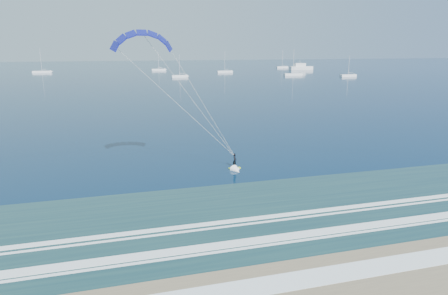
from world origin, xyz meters
TOP-DOWN VIEW (x-y plane):
  - ground at (0.00, 0.00)m, footprint 900.00×900.00m
  - kitesurfer_rig at (1.54, 22.47)m, footprint 16.17×5.95m
  - motor_yacht at (116.95, 228.99)m, footprint 15.94×4.25m
  - sailboat_2 at (-46.53, 240.55)m, footprint 10.69×2.40m
  - sailboat_3 at (26.48, 181.42)m, footprint 8.08×2.40m
  - sailboat_4 at (23.24, 244.96)m, footprint 9.00×2.40m
  - sailboat_5 at (59.12, 213.20)m, footprint 9.36×2.40m
  - sailboat_6 at (87.59, 178.46)m, footprint 10.24×2.40m
  - sailboat_7 at (114.94, 255.20)m, footprint 8.68×2.40m
  - sailboat_8 at (111.46, 162.94)m, footprint 8.56×2.40m

SIDE VIEW (x-z plane):
  - ground at x=0.00m, z-range 0.00..0.00m
  - sailboat_8 at x=111.46m, z-range -4.62..5.95m
  - sailboat_3 at x=26.48m, z-range -4.97..6.33m
  - sailboat_4 at x=23.24m, z-range -5.42..6.79m
  - sailboat_5 at x=59.12m, z-range -5.66..7.03m
  - sailboat_7 at x=114.94m, z-range -5.57..6.96m
  - sailboat_6 at x=87.59m, z-range -6.14..7.53m
  - sailboat_2 at x=-46.53m, z-range -6.38..7.77m
  - motor_yacht at x=116.95m, z-range -1.50..4.97m
  - kitesurfer_rig at x=1.54m, z-range 0.34..17.99m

